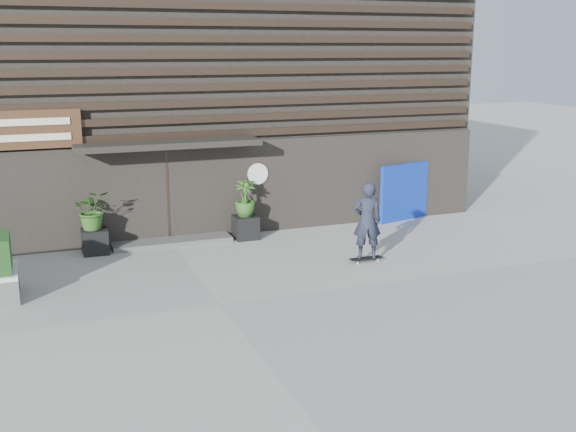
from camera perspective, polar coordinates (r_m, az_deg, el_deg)
name	(u,v)px	position (r m, az deg, el deg)	size (l,w,h in m)	color
ground	(220,304)	(13.60, -5.60, -7.25)	(80.00, 80.00, 0.00)	#A19E98
entrance_step	(172,241)	(17.85, -9.52, -2.06)	(3.00, 0.80, 0.12)	#4B4B48
planter_pot_left	(95,241)	(17.34, -15.58, -2.02)	(0.60, 0.60, 0.60)	black
bamboo_left	(93,210)	(17.16, -15.74, 0.49)	(0.86, 0.75, 0.96)	#2D591E
planter_pot_right	(246,227)	(18.04, -3.50, -0.93)	(0.60, 0.60, 0.60)	black
bamboo_right	(245,198)	(17.86, -3.54, 1.49)	(0.54, 0.54, 0.96)	#2D591E
blue_tarp	(404,192)	(20.12, 9.52, 1.95)	(1.75, 0.12, 1.64)	#0C279D
building	(132,76)	(22.50, -12.70, 11.18)	(18.00, 11.00, 8.00)	black
skateboarder	(367,221)	(15.98, 6.51, -0.39)	(0.78, 0.60, 1.88)	black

